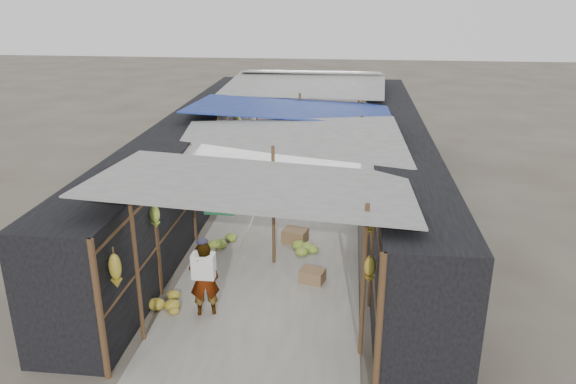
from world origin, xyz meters
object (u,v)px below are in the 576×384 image
at_px(black_basin, 336,170).
at_px(vendor_seated, 351,183).
at_px(crate_near, 313,276).
at_px(shopper_blue, 272,161).
at_px(vendor_elderly, 204,279).

xyz_separation_m(black_basin, vendor_seated, (0.49, -2.20, 0.32)).
bearing_deg(crate_near, shopper_blue, 121.46).
relative_size(black_basin, shopper_blue, 0.32).
relative_size(crate_near, black_basin, 0.82).
bearing_deg(vendor_seated, crate_near, -34.47).
distance_m(crate_near, vendor_elderly, 2.37).
xyz_separation_m(black_basin, shopper_blue, (-1.80, -1.91, 0.79)).
bearing_deg(shopper_blue, black_basin, 12.08).
height_order(crate_near, black_basin, crate_near).
bearing_deg(black_basin, crate_near, -91.97).
height_order(crate_near, vendor_elderly, vendor_elderly).
bearing_deg(vendor_elderly, vendor_seated, -129.12).
height_order(vendor_elderly, shopper_blue, shopper_blue).
height_order(black_basin, vendor_elderly, vendor_elderly).
bearing_deg(black_basin, vendor_elderly, -103.58).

